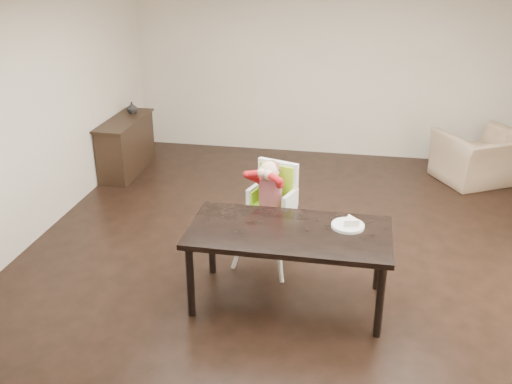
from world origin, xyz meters
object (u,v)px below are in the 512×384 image
dining_table (289,238)px  high_chair (272,191)px  armchair (482,149)px  sideboard (126,146)px

dining_table → high_chair: bearing=111.5°
dining_table → armchair: bearing=56.7°
armchair → sideboard: armchair is taller
sideboard → armchair: bearing=6.4°
armchair → dining_table: bearing=27.8°
dining_table → sideboard: sideboard is taller
high_chair → armchair: 3.71m
dining_table → armchair: 4.08m
high_chair → sideboard: size_ratio=0.91×
dining_table → sideboard: (-2.74, 2.85, -0.27)m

